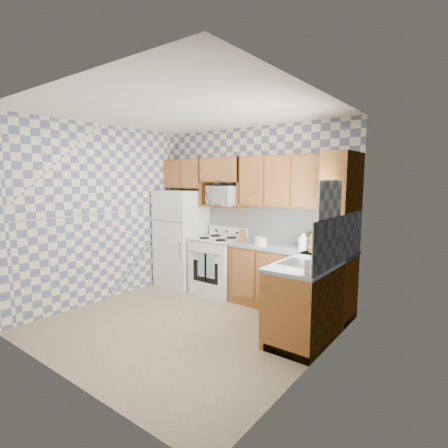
% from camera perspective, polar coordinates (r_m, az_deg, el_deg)
% --- Properties ---
extents(floor, '(3.40, 3.40, 0.00)m').
position_cam_1_polar(floor, '(4.76, -6.17, -16.00)').
color(floor, '#7C6950').
rests_on(floor, ground).
extents(back_wall, '(3.40, 0.02, 2.70)m').
position_cam_1_polar(back_wall, '(5.67, 4.79, 1.94)').
color(back_wall, slate).
rests_on(back_wall, ground).
extents(right_wall, '(0.02, 3.20, 2.70)m').
position_cam_1_polar(right_wall, '(3.47, 14.42, -1.80)').
color(right_wall, slate).
rests_on(right_wall, ground).
extents(backsplash_back, '(2.60, 0.02, 0.56)m').
position_cam_1_polar(backsplash_back, '(5.47, 8.26, 0.11)').
color(backsplash_back, silver).
rests_on(backsplash_back, back_wall).
extents(backsplash_right, '(0.02, 1.60, 0.56)m').
position_cam_1_polar(backsplash_right, '(4.24, 18.42, -2.35)').
color(backsplash_right, silver).
rests_on(backsplash_right, right_wall).
extents(refrigerator, '(0.75, 0.70, 1.68)m').
position_cam_1_polar(refrigerator, '(6.24, -6.96, -2.29)').
color(refrigerator, white).
rests_on(refrigerator, floor).
extents(stove_body, '(0.76, 0.65, 0.90)m').
position_cam_1_polar(stove_body, '(5.83, -0.97, -6.87)').
color(stove_body, white).
rests_on(stove_body, floor).
extents(cooktop, '(0.76, 0.65, 0.02)m').
position_cam_1_polar(cooktop, '(5.73, -0.98, -2.46)').
color(cooktop, silver).
rests_on(cooktop, stove_body).
extents(backguard, '(0.76, 0.08, 0.17)m').
position_cam_1_polar(backguard, '(5.93, 0.65, -1.19)').
color(backguard, white).
rests_on(backguard, cooktop).
extents(dish_towel_left, '(0.18, 0.02, 0.39)m').
position_cam_1_polar(dish_towel_left, '(5.57, -3.54, -6.64)').
color(dish_towel_left, navy).
rests_on(dish_towel_left, stove_body).
extents(dish_towel_right, '(0.18, 0.02, 0.39)m').
position_cam_1_polar(dish_towel_right, '(5.48, -2.40, -6.86)').
color(dish_towel_right, navy).
rests_on(dish_towel_right, stove_body).
extents(base_cabinets_back, '(1.75, 0.60, 0.88)m').
position_cam_1_polar(base_cabinets_back, '(5.18, 10.69, -8.96)').
color(base_cabinets_back, brown).
rests_on(base_cabinets_back, floor).
extents(base_cabinets_right, '(0.60, 1.60, 0.88)m').
position_cam_1_polar(base_cabinets_right, '(4.52, 14.47, -11.53)').
color(base_cabinets_right, brown).
rests_on(base_cabinets_right, floor).
extents(countertop_back, '(1.77, 0.63, 0.04)m').
position_cam_1_polar(countertop_back, '(5.07, 10.79, -3.97)').
color(countertop_back, slate).
rests_on(countertop_back, base_cabinets_back).
extents(countertop_right, '(0.63, 1.60, 0.04)m').
position_cam_1_polar(countertop_right, '(4.40, 14.60, -5.84)').
color(countertop_right, slate).
rests_on(countertop_right, base_cabinets_right).
extents(upper_cabinets_back, '(1.75, 0.33, 0.74)m').
position_cam_1_polar(upper_cabinets_back, '(5.10, 11.76, 6.82)').
color(upper_cabinets_back, brown).
rests_on(upper_cabinets_back, back_wall).
extents(upper_cabinets_fridge, '(0.82, 0.33, 0.50)m').
position_cam_1_polar(upper_cabinets_fridge, '(6.30, -6.04, 8.13)').
color(upper_cabinets_fridge, brown).
rests_on(upper_cabinets_fridge, back_wall).
extents(upper_cabinets_right, '(0.33, 0.70, 0.74)m').
position_cam_1_polar(upper_cabinets_right, '(4.66, 18.73, 6.53)').
color(upper_cabinets_right, brown).
rests_on(upper_cabinets_right, right_wall).
extents(microwave_shelf, '(0.80, 0.33, 0.03)m').
position_cam_1_polar(microwave_shelf, '(5.79, -0.02, 2.93)').
color(microwave_shelf, brown).
rests_on(microwave_shelf, back_wall).
extents(microwave, '(0.66, 0.51, 0.32)m').
position_cam_1_polar(microwave, '(5.69, 0.18, 4.63)').
color(microwave, white).
rests_on(microwave, microwave_shelf).
extents(sink, '(0.48, 0.40, 0.03)m').
position_cam_1_polar(sink, '(4.08, 12.78, -6.48)').
color(sink, '#B7B7BC').
rests_on(sink, countertop_right).
extents(window, '(0.02, 0.66, 0.86)m').
position_cam_1_polar(window, '(3.88, 16.84, 0.56)').
color(window, silver).
rests_on(window, right_wall).
extents(bottle_0, '(0.06, 0.06, 0.28)m').
position_cam_1_polar(bottle_0, '(4.81, 15.15, -2.81)').
color(bottle_0, black).
rests_on(bottle_0, countertop_back).
extents(bottle_1, '(0.06, 0.06, 0.26)m').
position_cam_1_polar(bottle_1, '(4.72, 16.00, -3.14)').
color(bottle_1, black).
rests_on(bottle_1, countertop_back).
extents(bottle_2, '(0.06, 0.06, 0.24)m').
position_cam_1_polar(bottle_2, '(4.79, 16.99, -3.12)').
color(bottle_2, '#664209').
rests_on(bottle_2, countertop_back).
extents(bottle_3, '(0.06, 0.06, 0.22)m').
position_cam_1_polar(bottle_3, '(4.76, 14.00, -3.20)').
color(bottle_3, '#664209').
rests_on(bottle_3, countertop_back).
extents(bottle_4, '(0.06, 0.06, 0.25)m').
position_cam_1_polar(bottle_4, '(4.92, 13.79, -2.69)').
color(bottle_4, black).
rests_on(bottle_4, countertop_back).
extents(knife_block, '(0.11, 0.11, 0.20)m').
position_cam_1_polar(knife_block, '(5.30, 3.00, -2.02)').
color(knife_block, brown).
rests_on(knife_block, countertop_back).
extents(electric_kettle, '(0.14, 0.14, 0.18)m').
position_cam_1_polar(electric_kettle, '(4.92, 12.81, -3.08)').
color(electric_kettle, white).
rests_on(electric_kettle, countertop_back).
extents(food_containers, '(0.19, 0.19, 0.13)m').
position_cam_1_polar(food_containers, '(5.12, 5.97, -2.81)').
color(food_containers, beige).
rests_on(food_containers, countertop_back).
extents(soap_bottle, '(0.06, 0.06, 0.17)m').
position_cam_1_polar(soap_bottle, '(3.62, 13.38, -6.98)').
color(soap_bottle, beige).
rests_on(soap_bottle, countertop_right).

